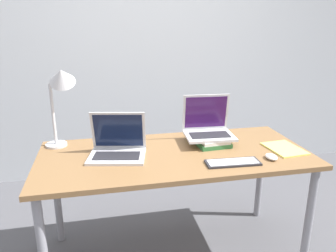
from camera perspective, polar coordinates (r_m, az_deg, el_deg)
The scene contains 9 objects.
wall_back at distance 3.33m, azimuth -4.49°, elevation 14.16°, with size 8.00×0.05×2.70m.
desk at distance 2.11m, azimuth 1.18°, elevation -6.55°, with size 1.69×0.77×0.76m.
laptop_left at distance 2.04m, azimuth -8.78°, elevation -3.70°, with size 0.38×0.32×0.27m.
book_stack at distance 2.24m, azimuth 7.42°, elevation -2.46°, with size 0.23×0.27×0.05m.
laptop_on_books at distance 2.24m, azimuth 6.98°, elevation -0.25°, with size 0.34×0.28×0.27m.
wireless_keyboard at distance 1.96m, azimuth 11.21°, elevation -6.26°, with size 0.32×0.13×0.01m.
mouse at distance 2.07m, azimuth 17.55°, elevation -5.14°, with size 0.06×0.10×0.03m.
notepad at distance 2.26m, azimuth 19.59°, elevation -3.74°, with size 0.22×0.28×0.01m.
desk_lamp at distance 2.17m, azimuth -18.21°, elevation 6.74°, with size 0.23×0.20×0.56m.
Camera 1 is at (-0.44, -1.49, 1.55)m, focal length 35.00 mm.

